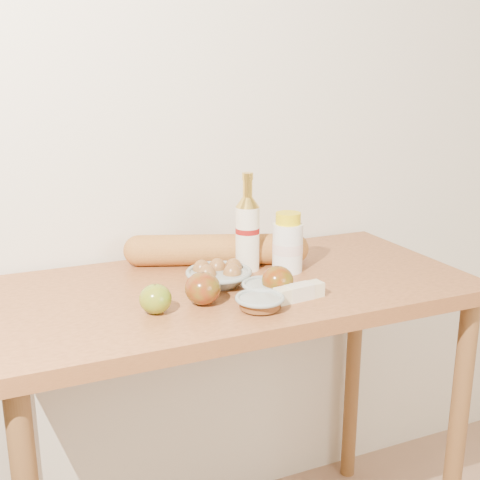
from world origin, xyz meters
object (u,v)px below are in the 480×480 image
cream_bottle (288,244)px  egg_bowl (219,275)px  baguette (217,250)px  bourbon_bottle (247,231)px  table (235,327)px

cream_bottle → egg_bowl: cream_bottle is taller
egg_bowl → baguette: baguette is taller
bourbon_bottle → cream_bottle: 0.11m
cream_bottle → egg_bowl: size_ratio=0.79×
cream_bottle → baguette: (-0.15, 0.13, -0.03)m
baguette → cream_bottle: bearing=-19.6°
cream_bottle → baguette: cream_bottle is taller
table → bourbon_bottle: 0.26m
cream_bottle → baguette: bearing=134.6°
table → cream_bottle: 0.26m
table → bourbon_bottle: (0.07, 0.08, 0.23)m
bourbon_bottle → egg_bowl: (-0.11, -0.08, -0.08)m
bourbon_bottle → egg_bowl: 0.16m
bourbon_bottle → baguette: size_ratio=0.52×
cream_bottle → baguette: size_ratio=0.32×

